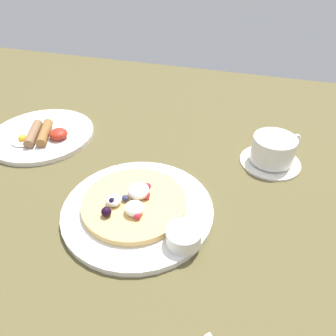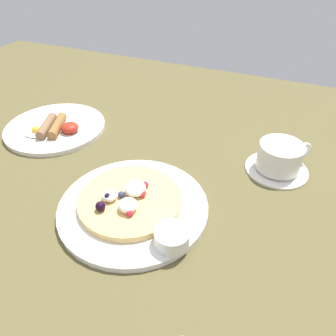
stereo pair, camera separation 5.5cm
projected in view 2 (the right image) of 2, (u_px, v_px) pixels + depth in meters
ground_plane at (133, 189)px, 63.44cm from camera, size 186.77×132.87×3.00cm
pancake_plate at (133, 207)px, 56.55cm from camera, size 26.80×26.80×1.18cm
pancake_with_berries at (129, 199)px, 55.87cm from camera, size 18.45×18.45×3.61cm
syrup_ramekin at (172, 237)px, 48.52cm from camera, size 5.61×5.61×2.70cm
breakfast_plate at (56, 127)px, 78.66cm from camera, size 24.42×24.42×1.13cm
fried_breakfast at (54, 127)px, 75.72cm from camera, size 12.10×10.76×2.48cm
coffee_saucer at (276, 169)px, 65.67cm from camera, size 12.82×12.82×0.82cm
coffee_cup at (280, 156)px, 63.71cm from camera, size 10.26×9.60×5.47cm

